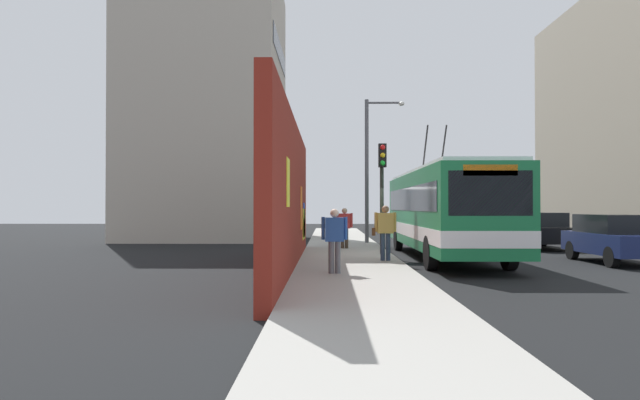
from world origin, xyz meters
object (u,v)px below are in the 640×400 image
at_px(street_lamp, 371,160).
at_px(parked_car_black, 538,229).
at_px(parked_car_navy, 614,238).
at_px(traffic_light, 382,179).
at_px(pedestrian_at_curb, 385,228).
at_px(pedestrian_midblock, 344,225).
at_px(city_bus, 443,209).
at_px(parked_car_white, 495,225).
at_px(pedestrian_near_wall, 334,236).

bearing_deg(street_lamp, parked_car_black, -101.54).
height_order(parked_car_navy, traffic_light, traffic_light).
relative_size(pedestrian_at_curb, traffic_light, 0.43).
bearing_deg(traffic_light, street_lamp, -0.98).
xyz_separation_m(pedestrian_at_curb, street_lamp, (8.71, -0.26, 2.86)).
distance_m(parked_car_black, street_lamp, 8.05).
height_order(parked_car_navy, pedestrian_midblock, pedestrian_midblock).
height_order(city_bus, traffic_light, city_bus).
height_order(parked_car_navy, parked_car_black, same).
bearing_deg(street_lamp, parked_car_white, -56.75).
height_order(pedestrian_near_wall, street_lamp, street_lamp).
relative_size(traffic_light, street_lamp, 0.59).
xyz_separation_m(parked_car_white, street_lamp, (-4.75, 7.24, 3.19)).
height_order(parked_car_black, street_lamp, street_lamp).
relative_size(pedestrian_near_wall, pedestrian_at_curb, 0.95).
bearing_deg(pedestrian_midblock, pedestrian_near_wall, 176.56).
xyz_separation_m(city_bus, pedestrian_near_wall, (-5.70, 3.93, -0.64)).
bearing_deg(pedestrian_near_wall, parked_car_white, -28.48).
distance_m(parked_car_navy, pedestrian_midblock, 9.68).
height_order(parked_car_white, traffic_light, traffic_light).
relative_size(pedestrian_midblock, street_lamp, 0.24).
xyz_separation_m(pedestrian_near_wall, traffic_light, (5.81, -1.78, 1.72)).
distance_m(city_bus, parked_car_black, 7.21).
bearing_deg(parked_car_navy, street_lamp, 42.29).
bearing_deg(pedestrian_midblock, pedestrian_at_curb, -167.77).
xyz_separation_m(parked_car_navy, parked_car_white, (12.71, -0.00, 0.00)).
bearing_deg(pedestrian_near_wall, city_bus, -34.60).
bearing_deg(parked_car_black, traffic_light, 123.09).
bearing_deg(city_bus, pedestrian_at_curb, 135.29).
bearing_deg(pedestrian_at_curb, pedestrian_near_wall, 154.22).
xyz_separation_m(pedestrian_midblock, traffic_light, (-2.71, -1.27, 1.72)).
bearing_deg(city_bus, traffic_light, 86.93).
xyz_separation_m(parked_car_navy, street_lamp, (7.96, 7.24, 3.19)).
bearing_deg(city_bus, pedestrian_near_wall, 145.40).
bearing_deg(pedestrian_near_wall, street_lamp, -8.88).
distance_m(pedestrian_near_wall, pedestrian_at_curb, 3.75).
xyz_separation_m(parked_car_navy, traffic_light, (1.70, 7.35, 1.99)).
xyz_separation_m(pedestrian_near_wall, street_lamp, (12.08, -1.89, 2.92)).
relative_size(parked_car_black, pedestrian_at_curb, 2.70).
height_order(pedestrian_at_curb, pedestrian_midblock, pedestrian_at_curb).
bearing_deg(pedestrian_at_curb, parked_car_black, -46.06).
relative_size(parked_car_navy, parked_car_black, 0.87).
xyz_separation_m(city_bus, pedestrian_at_curb, (-2.32, 2.30, -0.58)).
relative_size(parked_car_navy, parked_car_white, 0.93).
xyz_separation_m(parked_car_black, pedestrian_near_wall, (-10.60, 9.13, 0.27)).
distance_m(city_bus, pedestrian_midblock, 4.48).
height_order(parked_car_white, pedestrian_midblock, pedestrian_midblock).
distance_m(parked_car_navy, parked_car_white, 12.71).
bearing_deg(pedestrian_at_curb, parked_car_navy, -84.33).
bearing_deg(traffic_light, pedestrian_near_wall, 162.97).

